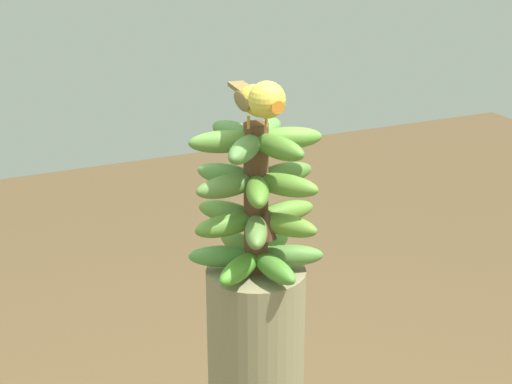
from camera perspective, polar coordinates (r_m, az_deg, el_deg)
banana_bunch at (r=1.47m, az=0.01°, el=-0.53°), size 0.25×0.25×0.28m
perched_bird at (r=1.37m, az=0.34°, el=6.37°), size 0.22×0.07×0.09m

